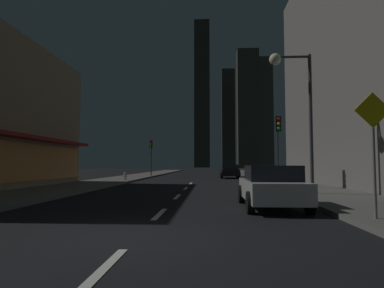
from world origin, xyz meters
TOP-DOWN VIEW (x-y plane):
  - ground_plane at (0.00, 32.00)m, footprint 78.00×136.00m
  - sidewalk_right at (7.00, 32.00)m, footprint 4.00×76.00m
  - sidewalk_left at (-7.00, 32.00)m, footprint 4.00×76.00m
  - lane_marking_center at (0.00, 8.40)m, footprint 0.16×23.00m
  - skyscraper_distant_tall at (-2.14, 140.39)m, footprint 6.97×5.91m
  - skyscraper_distant_mid at (10.80, 159.77)m, footprint 6.68×5.63m
  - skyscraper_distant_short at (16.40, 121.99)m, footprint 8.35×6.77m
  - skyscraper_distant_slender at (24.34, 135.79)m, footprint 8.24×7.24m
  - car_parked_near at (3.60, 4.75)m, footprint 1.98×4.24m
  - car_parked_far at (3.60, 28.27)m, footprint 1.98×4.24m
  - fire_hydrant_far_left at (-5.90, 21.47)m, footprint 0.42×0.30m
  - traffic_light_near_right at (5.50, 12.72)m, footprint 0.32×0.48m
  - traffic_light_far_left at (-5.50, 31.70)m, footprint 0.32×0.48m
  - street_lamp_right at (5.38, 8.74)m, footprint 1.96×0.56m
  - pedestrian_crossing_sign at (5.60, 1.78)m, footprint 0.91×0.08m

SIDE VIEW (x-z plane):
  - ground_plane at x=0.00m, z-range -0.10..0.00m
  - lane_marking_center at x=0.00m, z-range 0.00..0.01m
  - sidewalk_right at x=7.00m, z-range 0.00..0.15m
  - sidewalk_left at x=-7.00m, z-range 0.00..0.15m
  - fire_hydrant_far_left at x=-5.90m, z-range 0.13..0.78m
  - car_parked_near at x=3.60m, z-range 0.02..1.47m
  - car_parked_far at x=3.60m, z-range 0.02..1.47m
  - pedestrian_crossing_sign at x=5.60m, z-range 0.44..3.59m
  - traffic_light_near_right at x=5.50m, z-range 1.09..5.29m
  - traffic_light_far_left at x=-5.50m, z-range 1.09..5.29m
  - street_lamp_right at x=5.38m, z-range 1.78..8.36m
  - skyscraper_distant_short at x=16.40m, z-range 0.00..46.66m
  - skyscraper_distant_slender at x=24.34m, z-range 0.00..47.78m
  - skyscraper_distant_mid at x=10.80m, z-range 0.00..50.03m
  - skyscraper_distant_tall at x=-2.14m, z-range 0.00..67.20m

